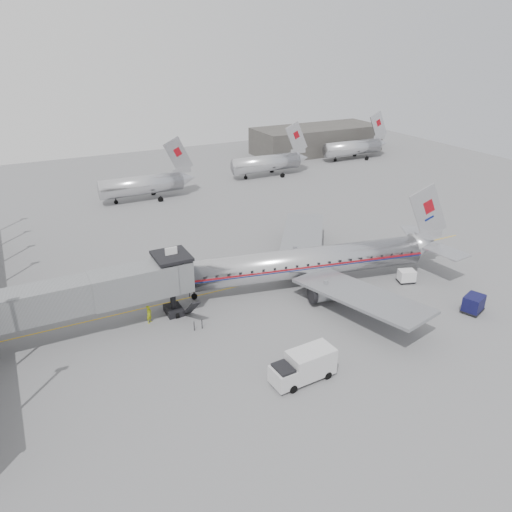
{
  "coord_description": "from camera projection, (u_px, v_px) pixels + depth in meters",
  "views": [
    {
      "loc": [
        -21.86,
        -39.33,
        26.16
      ],
      "look_at": [
        1.39,
        6.14,
        3.2
      ],
      "focal_mm": 35.0,
      "sensor_mm": 36.0,
      "label": 1
    }
  ],
  "objects": [
    {
      "name": "ground",
      "position": [
        271.0,
        308.0,
        51.74
      ],
      "size": [
        160.0,
        160.0,
        0.0
      ],
      "primitive_type": "plane",
      "color": "slate",
      "rests_on": "ground"
    },
    {
      "name": "hangar",
      "position": [
        316.0,
        139.0,
        117.92
      ],
      "size": [
        30.0,
        12.0,
        6.0
      ],
      "primitive_type": "cube",
      "color": "#3C3936",
      "rests_on": "ground"
    },
    {
      "name": "apron_line",
      "position": [
        269.0,
        279.0,
        57.86
      ],
      "size": [
        60.0,
        0.15,
        0.01
      ],
      "primitive_type": "cube",
      "rotation": [
        0.0,
        0.0,
        1.57
      ],
      "color": "gold",
      "rests_on": "ground"
    },
    {
      "name": "jet_bridge",
      "position": [
        95.0,
        293.0,
        46.09
      ],
      "size": [
        21.0,
        6.2,
        7.1
      ],
      "color": "#57595C",
      "rests_on": "ground"
    },
    {
      "name": "distant_aircraft_near",
      "position": [
        142.0,
        184.0,
        83.99
      ],
      "size": [
        16.39,
        3.2,
        10.26
      ],
      "color": "silver",
      "rests_on": "ground"
    },
    {
      "name": "distant_aircraft_mid",
      "position": [
        267.0,
        163.0,
        98.03
      ],
      "size": [
        16.39,
        3.2,
        10.26
      ],
      "color": "silver",
      "rests_on": "ground"
    },
    {
      "name": "distant_aircraft_far",
      "position": [
        353.0,
        147.0,
        111.24
      ],
      "size": [
        16.39,
        3.2,
        10.26
      ],
      "color": "silver",
      "rests_on": "ground"
    },
    {
      "name": "airliner",
      "position": [
        311.0,
        262.0,
        55.73
      ],
      "size": [
        33.59,
        30.84,
        10.73
      ],
      "rotation": [
        0.0,
        0.0,
        -0.2
      ],
      "color": "silver",
      "rests_on": "ground"
    },
    {
      "name": "service_van",
      "position": [
        304.0,
        366.0,
        40.6
      ],
      "size": [
        5.59,
        2.44,
        2.58
      ],
      "rotation": [
        0.0,
        0.0,
        0.06
      ],
      "color": "silver",
      "rests_on": "ground"
    },
    {
      "name": "baggage_cart_navy",
      "position": [
        473.0,
        303.0,
        50.71
      ],
      "size": [
        2.77,
        2.45,
        1.8
      ],
      "rotation": [
        0.0,
        0.0,
        0.36
      ],
      "color": "#0D0E37",
      "rests_on": "ground"
    },
    {
      "name": "baggage_cart_white",
      "position": [
        407.0,
        276.0,
        56.84
      ],
      "size": [
        2.22,
        1.94,
        1.47
      ],
      "rotation": [
        0.0,
        0.0,
        -0.32
      ],
      "color": "silver",
      "rests_on": "ground"
    },
    {
      "name": "ramp_worker",
      "position": [
        149.0,
        314.0,
        48.81
      ],
      "size": [
        0.81,
        0.8,
        1.89
      ],
      "primitive_type": "imported",
      "rotation": [
        0.0,
        0.0,
        0.75
      ],
      "color": "#ACBC16",
      "rests_on": "ground"
    }
  ]
}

